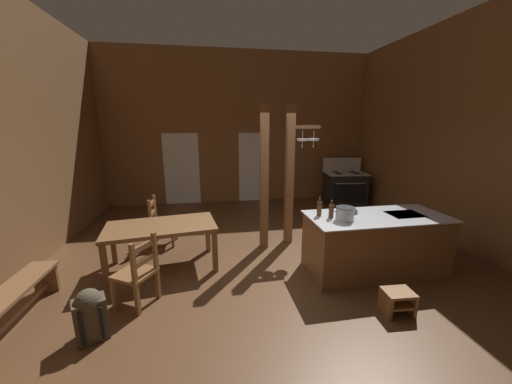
{
  "coord_description": "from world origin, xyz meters",
  "views": [
    {
      "loc": [
        -0.95,
        -4.09,
        2.33
      ],
      "look_at": [
        -0.12,
        0.76,
        1.13
      ],
      "focal_mm": 19.85,
      "sensor_mm": 36.0,
      "label": 1
    }
  ],
  "objects_px": {
    "ladderback_chair_near_window": "(161,222)",
    "bottle_short_on_counter": "(319,208)",
    "step_stool": "(398,300)",
    "ladderback_chair_by_post": "(138,273)",
    "kitchen_island": "(375,244)",
    "bottle_tall_on_counter": "(331,211)",
    "dining_table": "(161,230)",
    "backpack": "(90,313)",
    "stockpot_on_counter": "(345,214)",
    "bench_along_left_wall": "(13,300)",
    "stove_range": "(345,188)",
    "mixing_bowl_on_counter": "(352,211)"
  },
  "relations": [
    {
      "from": "mixing_bowl_on_counter",
      "to": "bench_along_left_wall",
      "type": "bearing_deg",
      "value": -172.08
    },
    {
      "from": "bench_along_left_wall",
      "to": "bottle_short_on_counter",
      "type": "distance_m",
      "value": 4.09
    },
    {
      "from": "step_stool",
      "to": "stockpot_on_counter",
      "type": "height_order",
      "value": "stockpot_on_counter"
    },
    {
      "from": "step_stool",
      "to": "ladderback_chair_by_post",
      "type": "height_order",
      "value": "ladderback_chair_by_post"
    },
    {
      "from": "dining_table",
      "to": "bottle_tall_on_counter",
      "type": "relative_size",
      "value": 6.57
    },
    {
      "from": "kitchen_island",
      "to": "dining_table",
      "type": "bearing_deg",
      "value": 168.47
    },
    {
      "from": "kitchen_island",
      "to": "stockpot_on_counter",
      "type": "relative_size",
      "value": 6.39
    },
    {
      "from": "dining_table",
      "to": "backpack",
      "type": "distance_m",
      "value": 1.66
    },
    {
      "from": "ladderback_chair_near_window",
      "to": "ladderback_chair_by_post",
      "type": "distance_m",
      "value": 1.94
    },
    {
      "from": "dining_table",
      "to": "backpack",
      "type": "relative_size",
      "value": 3.04
    },
    {
      "from": "bench_along_left_wall",
      "to": "bottle_short_on_counter",
      "type": "bearing_deg",
      "value": 8.29
    },
    {
      "from": "dining_table",
      "to": "ladderback_chair_by_post",
      "type": "relative_size",
      "value": 1.91
    },
    {
      "from": "stove_range",
      "to": "bottle_short_on_counter",
      "type": "xyz_separation_m",
      "value": [
        -2.25,
        -3.58,
        0.57
      ]
    },
    {
      "from": "step_stool",
      "to": "ladderback_chair_by_post",
      "type": "relative_size",
      "value": 0.39
    },
    {
      "from": "kitchen_island",
      "to": "stockpot_on_counter",
      "type": "height_order",
      "value": "stockpot_on_counter"
    },
    {
      "from": "kitchen_island",
      "to": "bottle_short_on_counter",
      "type": "xyz_separation_m",
      "value": [
        -0.9,
        0.15,
        0.59
      ]
    },
    {
      "from": "stockpot_on_counter",
      "to": "ladderback_chair_near_window",
      "type": "bearing_deg",
      "value": 148.71
    },
    {
      "from": "kitchen_island",
      "to": "bottle_tall_on_counter",
      "type": "relative_size",
      "value": 7.86
    },
    {
      "from": "stove_range",
      "to": "ladderback_chair_near_window",
      "type": "bearing_deg",
      "value": -156.95
    },
    {
      "from": "dining_table",
      "to": "bottle_tall_on_counter",
      "type": "distance_m",
      "value": 2.69
    },
    {
      "from": "mixing_bowl_on_counter",
      "to": "bottle_tall_on_counter",
      "type": "relative_size",
      "value": 0.65
    },
    {
      "from": "bench_along_left_wall",
      "to": "bottle_short_on_counter",
      "type": "relative_size",
      "value": 4.87
    },
    {
      "from": "stove_range",
      "to": "step_stool",
      "type": "distance_m",
      "value": 5.03
    },
    {
      "from": "backpack",
      "to": "stockpot_on_counter",
      "type": "height_order",
      "value": "stockpot_on_counter"
    },
    {
      "from": "dining_table",
      "to": "step_stool",
      "type": "bearing_deg",
      "value": -29.11
    },
    {
      "from": "step_stool",
      "to": "bottle_short_on_counter",
      "type": "distance_m",
      "value": 1.58
    },
    {
      "from": "ladderback_chair_by_post",
      "to": "backpack",
      "type": "xyz_separation_m",
      "value": [
        -0.38,
        -0.56,
        -0.14
      ]
    },
    {
      "from": "ladderback_chair_near_window",
      "to": "mixing_bowl_on_counter",
      "type": "xyz_separation_m",
      "value": [
        3.18,
        -1.46,
        0.51
      ]
    },
    {
      "from": "ladderback_chair_by_post",
      "to": "bottle_short_on_counter",
      "type": "xyz_separation_m",
      "value": [
        2.61,
        0.43,
        0.6
      ]
    },
    {
      "from": "kitchen_island",
      "to": "ladderback_chair_by_post",
      "type": "relative_size",
      "value": 2.28
    },
    {
      "from": "backpack",
      "to": "bottle_tall_on_counter",
      "type": "bearing_deg",
      "value": 15.52
    },
    {
      "from": "kitchen_island",
      "to": "ladderback_chair_by_post",
      "type": "distance_m",
      "value": 3.52
    },
    {
      "from": "kitchen_island",
      "to": "stove_range",
      "type": "height_order",
      "value": "stove_range"
    },
    {
      "from": "ladderback_chair_by_post",
      "to": "mixing_bowl_on_counter",
      "type": "height_order",
      "value": "mixing_bowl_on_counter"
    },
    {
      "from": "step_stool",
      "to": "bench_along_left_wall",
      "type": "xyz_separation_m",
      "value": [
        -4.59,
        0.59,
        0.13
      ]
    },
    {
      "from": "dining_table",
      "to": "ladderback_chair_near_window",
      "type": "height_order",
      "value": "ladderback_chair_near_window"
    },
    {
      "from": "backpack",
      "to": "bottle_short_on_counter",
      "type": "height_order",
      "value": "bottle_short_on_counter"
    },
    {
      "from": "kitchen_island",
      "to": "bottle_tall_on_counter",
      "type": "height_order",
      "value": "bottle_tall_on_counter"
    },
    {
      "from": "kitchen_island",
      "to": "backpack",
      "type": "height_order",
      "value": "kitchen_island"
    },
    {
      "from": "stove_range",
      "to": "bench_along_left_wall",
      "type": "relative_size",
      "value": 0.9
    },
    {
      "from": "ladderback_chair_near_window",
      "to": "bottle_short_on_counter",
      "type": "relative_size",
      "value": 3.17
    },
    {
      "from": "kitchen_island",
      "to": "ladderback_chair_by_post",
      "type": "height_order",
      "value": "ladderback_chair_by_post"
    },
    {
      "from": "bench_along_left_wall",
      "to": "stockpot_on_counter",
      "type": "distance_m",
      "value": 4.35
    },
    {
      "from": "ladderback_chair_by_post",
      "to": "stockpot_on_counter",
      "type": "height_order",
      "value": "stockpot_on_counter"
    },
    {
      "from": "ladderback_chair_near_window",
      "to": "bench_along_left_wall",
      "type": "bearing_deg",
      "value": -123.21
    },
    {
      "from": "dining_table",
      "to": "ladderback_chair_near_window",
      "type": "bearing_deg",
      "value": 99.93
    },
    {
      "from": "step_stool",
      "to": "backpack",
      "type": "xyz_separation_m",
      "value": [
        -3.6,
        0.17,
        0.14
      ]
    },
    {
      "from": "dining_table",
      "to": "bench_along_left_wall",
      "type": "height_order",
      "value": "dining_table"
    },
    {
      "from": "dining_table",
      "to": "ladderback_chair_by_post",
      "type": "xyz_separation_m",
      "value": [
        -0.16,
        -0.97,
        -0.2
      ]
    },
    {
      "from": "dining_table",
      "to": "stockpot_on_counter",
      "type": "distance_m",
      "value": 2.87
    }
  ]
}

